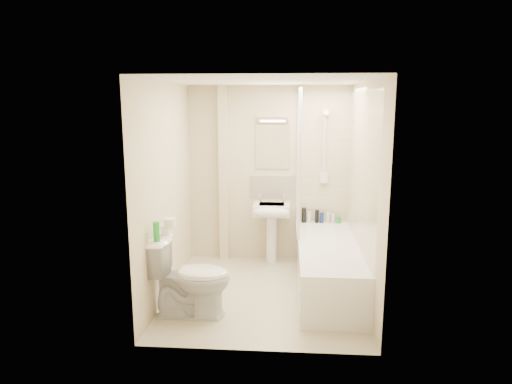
{
  "coord_description": "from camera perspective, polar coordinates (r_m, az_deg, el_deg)",
  "views": [
    {
      "loc": [
        0.28,
        -4.95,
        2.18
      ],
      "look_at": [
        -0.1,
        0.2,
        1.16
      ],
      "focal_mm": 32.0,
      "sensor_mm": 36.0,
      "label": 1
    }
  ],
  "objects": [
    {
      "name": "bottle_cream",
      "position": [
        6.33,
        8.99,
        -3.18
      ],
      "size": [
        0.06,
        0.06,
        0.15
      ],
      "primitive_type": "cylinder",
      "color": "beige",
      "rests_on": "bathtub"
    },
    {
      "name": "bathtub",
      "position": [
        5.51,
        8.97,
        -9.02
      ],
      "size": [
        0.7,
        2.1,
        0.55
      ],
      "color": "white",
      "rests_on": "ground"
    },
    {
      "name": "strip_light",
      "position": [
        6.18,
        2.1,
        9.05
      ],
      "size": [
        0.42,
        0.07,
        0.07
      ],
      "primitive_type": "cube",
      "color": "silver",
      "rests_on": "wall_back"
    },
    {
      "name": "shower_screen",
      "position": [
        5.8,
        5.38,
        3.91
      ],
      "size": [
        0.04,
        0.92,
        1.8
      ],
      "color": "white",
      "rests_on": "bathtub"
    },
    {
      "name": "shower_fixture",
      "position": [
        6.2,
        8.56,
        5.19
      ],
      "size": [
        0.1,
        0.16,
        0.99
      ],
      "color": "white",
      "rests_on": "wall_back"
    },
    {
      "name": "floor",
      "position": [
        5.42,
        0.93,
        -12.53
      ],
      "size": [
        2.5,
        2.5,
        0.0
      ],
      "primitive_type": "plane",
      "color": "beige",
      "rests_on": "ground"
    },
    {
      "name": "pedestal_sink",
      "position": [
        6.16,
        1.95,
        -3.07
      ],
      "size": [
        0.49,
        0.46,
        0.95
      ],
      "color": "white",
      "rests_on": "ground"
    },
    {
      "name": "bottle_green",
      "position": [
        6.35,
        10.29,
        -3.45
      ],
      "size": [
        0.06,
        0.06,
        0.09
      ],
      "primitive_type": "cylinder",
      "color": "green",
      "rests_on": "bathtub"
    },
    {
      "name": "green_bottle",
      "position": [
        4.58,
        -12.34,
        -4.86
      ],
      "size": [
        0.06,
        0.06,
        0.2
      ],
      "primitive_type": "cylinder",
      "color": "green",
      "rests_on": "toilet"
    },
    {
      "name": "toilet_roll_lower",
      "position": [
        4.8,
        -11.25,
        -4.73
      ],
      "size": [
        0.1,
        0.1,
        0.09
      ],
      "primitive_type": "cylinder",
      "color": "white",
      "rests_on": "toilet"
    },
    {
      "name": "bottle_blue",
      "position": [
        6.33,
        8.2,
        -3.2
      ],
      "size": [
        0.06,
        0.06,
        0.14
      ],
      "primitive_type": "cylinder",
      "color": "navy",
      "rests_on": "bathtub"
    },
    {
      "name": "ceiling",
      "position": [
        4.97,
        1.02,
        13.73
      ],
      "size": [
        2.2,
        2.5,
        0.02
      ],
      "primitive_type": "cube",
      "color": "white",
      "rests_on": "wall_back"
    },
    {
      "name": "mirror",
      "position": [
        6.22,
        2.08,
        5.65
      ],
      "size": [
        0.46,
        0.01,
        0.6
      ],
      "primitive_type": "cube",
      "color": "white",
      "rests_on": "wall_back"
    },
    {
      "name": "toilet_roll_upper",
      "position": [
        4.74,
        -10.72,
        -3.78
      ],
      "size": [
        0.12,
        0.12,
        0.09
      ],
      "primitive_type": "cylinder",
      "color": "white",
      "rests_on": "toilet_roll_lower"
    },
    {
      "name": "wall_back",
      "position": [
        6.29,
        1.61,
        2.22
      ],
      "size": [
        2.2,
        0.02,
        2.4
      ],
      "primitive_type": "cube",
      "color": "beige",
      "rests_on": "ground"
    },
    {
      "name": "tile_right",
      "position": [
        5.27,
        13.01,
        2.67
      ],
      "size": [
        0.01,
        2.1,
        1.75
      ],
      "primitive_type": "cube",
      "color": "beige",
      "rests_on": "wall_right"
    },
    {
      "name": "wall_right",
      "position": [
        5.12,
        13.37,
        -0.16
      ],
      "size": [
        0.02,
        2.5,
        2.4
      ],
      "primitive_type": "cube",
      "color": "beige",
      "rests_on": "ground"
    },
    {
      "name": "wall_left",
      "position": [
        5.23,
        -11.15,
        0.19
      ],
      "size": [
        0.02,
        2.5,
        2.4
      ],
      "primitive_type": "cube",
      "color": "beige",
      "rests_on": "ground"
    },
    {
      "name": "tile_back",
      "position": [
        6.25,
        8.51,
        4.14
      ],
      "size": [
        0.7,
        0.01,
        1.75
      ],
      "primitive_type": "cube",
      "color": "beige",
      "rests_on": "wall_back"
    },
    {
      "name": "bottle_white_a",
      "position": [
        6.31,
        6.64,
        -3.12
      ],
      "size": [
        0.06,
        0.06,
        0.15
      ],
      "primitive_type": "cylinder",
      "color": "silver",
      "rests_on": "bathtub"
    },
    {
      "name": "splashback",
      "position": [
        6.3,
        2.05,
        0.67
      ],
      "size": [
        0.6,
        0.02,
        0.3
      ],
      "primitive_type": "cube",
      "color": "beige",
      "rests_on": "wall_back"
    },
    {
      "name": "toilet",
      "position": [
        4.81,
        -8.22,
        -10.44
      ],
      "size": [
        0.47,
        0.82,
        0.83
      ],
      "primitive_type": "imported",
      "rotation": [
        0.0,
        0.0,
        1.57
      ],
      "color": "white",
      "rests_on": "ground"
    },
    {
      "name": "bottle_white_b",
      "position": [
        6.34,
        9.61,
        -3.26
      ],
      "size": [
        0.05,
        0.05,
        0.13
      ],
      "primitive_type": "cylinder",
      "color": "silver",
      "rests_on": "bathtub"
    },
    {
      "name": "bottle_black_b",
      "position": [
        6.32,
        7.62,
        -3.03
      ],
      "size": [
        0.05,
        0.05,
        0.18
      ],
      "primitive_type": "cylinder",
      "color": "black",
      "rests_on": "bathtub"
    },
    {
      "name": "pipe_boxing",
      "position": [
        6.28,
        -4.08,
        2.19
      ],
      "size": [
        0.12,
        0.12,
        2.4
      ],
      "primitive_type": "cube",
      "color": "beige",
      "rests_on": "ground"
    },
    {
      "name": "bottle_black_a",
      "position": [
        6.3,
        6.01,
        -2.9
      ],
      "size": [
        0.06,
        0.06,
        0.2
      ],
      "primitive_type": "cylinder",
      "color": "black",
      "rests_on": "bathtub"
    }
  ]
}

